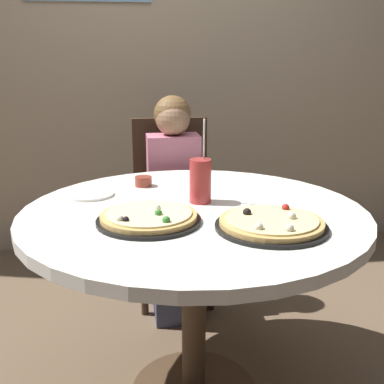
{
  "coord_description": "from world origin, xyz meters",
  "views": [
    {
      "loc": [
        -0.22,
        -1.59,
        1.27
      ],
      "look_at": [
        0.0,
        0.05,
        0.8
      ],
      "focal_mm": 45.16,
      "sensor_mm": 36.0,
      "label": 1
    }
  ],
  "objects": [
    {
      "name": "chair_wooden",
      "position": [
        -0.0,
        0.88,
        0.53
      ],
      "size": [
        0.41,
        0.41,
        0.95
      ],
      "color": "#382619",
      "rests_on": "ground_plane"
    },
    {
      "name": "pizza_veggie",
      "position": [
        0.21,
        -0.22,
        0.77
      ],
      "size": [
        0.35,
        0.35,
        0.05
      ],
      "color": "black",
      "rests_on": "dining_table"
    },
    {
      "name": "soda_cup",
      "position": [
        0.04,
        0.09,
        0.83
      ],
      "size": [
        0.08,
        0.08,
        0.31
      ],
      "color": "#B73333",
      "rests_on": "dining_table"
    },
    {
      "name": "diner_child",
      "position": [
        0.0,
        0.7,
        0.48
      ],
      "size": [
        0.26,
        0.41,
        1.08
      ],
      "color": "#3F4766",
      "rests_on": "ground_plane"
    },
    {
      "name": "sauce_bowl",
      "position": [
        -0.16,
        0.34,
        0.77
      ],
      "size": [
        0.07,
        0.07,
        0.04
      ],
      "primitive_type": "cylinder",
      "color": "brown",
      "rests_on": "dining_table"
    },
    {
      "name": "dining_table",
      "position": [
        0.0,
        0.0,
        0.65
      ],
      "size": [
        1.21,
        1.21,
        0.75
      ],
      "color": "silver",
      "rests_on": "ground_plane"
    },
    {
      "name": "pizza_cheese",
      "position": [
        -0.16,
        -0.11,
        0.77
      ],
      "size": [
        0.34,
        0.34,
        0.05
      ],
      "color": "black",
      "rests_on": "dining_table"
    },
    {
      "name": "plate_small",
      "position": [
        -0.37,
        0.23,
        0.76
      ],
      "size": [
        0.18,
        0.18,
        0.01
      ],
      "primitive_type": "cylinder",
      "color": "white",
      "rests_on": "dining_table"
    },
    {
      "name": "wall_with_window",
      "position": [
        -0.0,
        1.64,
        1.45
      ],
      "size": [
        5.2,
        0.14,
        2.9
      ],
      "color": "tan",
      "rests_on": "ground_plane"
    }
  ]
}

